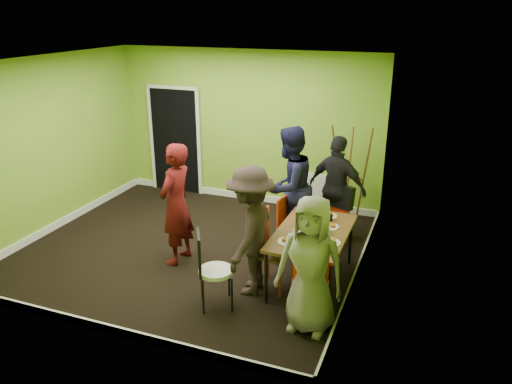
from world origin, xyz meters
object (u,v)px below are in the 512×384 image
person_back_end (337,188)px  person_front_end (311,265)px  easel (350,176)px  dining_table (312,235)px  thermos (310,225)px  orange_bottle (315,225)px  person_standing (176,204)px  chair_left_far (288,222)px  chair_front_end (311,271)px  chair_bentwood (210,266)px  chair_left_near (268,245)px  blue_bottle (325,238)px  person_left_far (289,187)px  chair_back_end (340,203)px  person_left_near (250,231)px

person_back_end → person_front_end: (0.25, -2.51, -0.02)m
person_back_end → easel: bearing=-80.9°
dining_table → thermos: bearing=-123.7°
orange_bottle → person_standing: size_ratio=0.05×
chair_left_far → chair_front_end: 1.68m
chair_front_end → chair_bentwood: bearing=-178.8°
person_front_end → person_standing: bearing=161.0°
chair_bentwood → thermos: bearing=104.0°
chair_left_near → chair_bentwood: size_ratio=1.06×
blue_bottle → person_standing: person_standing is taller
chair_left_far → person_left_far: (-0.08, 0.27, 0.45)m
chair_back_end → person_left_near: 2.02m
dining_table → chair_left_far: chair_left_far is taller
thermos → person_left_far: person_left_far is taller
easel → chair_left_near: bearing=-103.7°
chair_back_end → chair_left_far: bearing=68.1°
person_standing → person_front_end: bearing=70.6°
easel → person_standing: (-2.03, -2.22, 0.04)m
chair_left_near → chair_back_end: 1.76m
chair_left_far → person_back_end: size_ratio=0.51×
chair_back_end → chair_front_end: size_ratio=0.88×
easel → chair_back_end: bearing=-90.0°
person_standing → thermos: bearing=94.3°
chair_back_end → thermos: bearing=110.0°
thermos → chair_left_near: bearing=-154.3°
orange_bottle → chair_front_end: bearing=-78.0°
easel → orange_bottle: 2.02m
person_standing → person_front_end: person_standing is taller
dining_table → person_left_far: 1.25m
chair_front_end → person_back_end: size_ratio=0.63×
thermos → easel: bearing=87.3°
chair_left_near → chair_back_end: bearing=169.8°
thermos → person_left_near: bearing=-146.9°
chair_left_far → thermos: 1.04m
blue_bottle → orange_bottle: bearing=117.1°
chair_bentwood → easel: 3.31m
person_left_far → person_left_near: person_left_far is taller
dining_table → chair_front_end: (0.19, -0.73, -0.11)m
person_left_near → person_back_end: person_left_near is taller
chair_left_near → person_left_near: bearing=-32.3°
person_back_end → dining_table: bearing=107.2°
thermos → person_left_far: size_ratio=0.11×
chair_bentwood → person_left_far: 2.08m
easel → person_left_far: size_ratio=0.92×
person_back_end → chair_left_near: bearing=91.2°
blue_bottle → orange_bottle: blue_bottle is taller
chair_left_far → blue_bottle: blue_bottle is taller
thermos → person_left_far: 1.25m
person_left_far → person_left_near: size_ratio=1.10×
dining_table → chair_left_far: 0.98m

